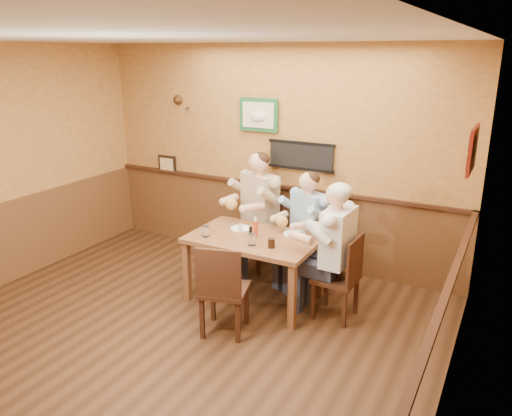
{
  "coord_description": "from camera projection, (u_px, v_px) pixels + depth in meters",
  "views": [
    {
      "loc": [
        2.78,
        -3.19,
        2.69
      ],
      "look_at": [
        0.4,
        1.27,
        1.1
      ],
      "focal_mm": 35.0,
      "sensor_mm": 36.0,
      "label": 1
    }
  ],
  "objects": [
    {
      "name": "chair_back_right",
      "position": [
        308.0,
        249.0,
        5.96
      ],
      "size": [
        0.53,
        0.53,
        0.87
      ],
      "primitive_type": null,
      "rotation": [
        0.0,
        0.0,
        -0.42
      ],
      "color": "#3B2013",
      "rests_on": "ground"
    },
    {
      "name": "chair_right_end",
      "position": [
        336.0,
        277.0,
        5.17
      ],
      "size": [
        0.44,
        0.44,
        0.92
      ],
      "primitive_type": null,
      "rotation": [
        0.0,
        0.0,
        -1.62
      ],
      "color": "#3B2013",
      "rests_on": "ground"
    },
    {
      "name": "salt_shaker",
      "position": [
        240.0,
        228.0,
        5.57
      ],
      "size": [
        0.04,
        0.04,
        0.1
      ],
      "primitive_type": "cylinder",
      "rotation": [
        0.0,
        0.0,
        0.05
      ],
      "color": "silver",
      "rests_on": "dining_table"
    },
    {
      "name": "plate_far_left",
      "position": [
        241.0,
        228.0,
        5.7
      ],
      "size": [
        0.31,
        0.31,
        0.02
      ],
      "primitive_type": "cylinder",
      "rotation": [
        0.0,
        0.0,
        0.42
      ],
      "color": "white",
      "rests_on": "dining_table"
    },
    {
      "name": "cola_tumbler",
      "position": [
        271.0,
        243.0,
        5.15
      ],
      "size": [
        0.1,
        0.1,
        0.1
      ],
      "primitive_type": "cylinder",
      "rotation": [
        0.0,
        0.0,
        -0.41
      ],
      "color": "black",
      "rests_on": "dining_table"
    },
    {
      "name": "room",
      "position": [
        169.0,
        173.0,
        4.32
      ],
      "size": [
        5.02,
        5.03,
        2.81
      ],
      "color": "black",
      "rests_on": "ground"
    },
    {
      "name": "chair_back_left",
      "position": [
        260.0,
        233.0,
        6.37
      ],
      "size": [
        0.57,
        0.57,
        0.96
      ],
      "primitive_type": null,
      "rotation": [
        0.0,
        0.0,
        -0.36
      ],
      "color": "#3B2013",
      "rests_on": "ground"
    },
    {
      "name": "diner_blue_polo",
      "position": [
        309.0,
        234.0,
        5.91
      ],
      "size": [
        0.76,
        0.76,
        1.24
      ],
      "primitive_type": null,
      "rotation": [
        0.0,
        0.0,
        -0.42
      ],
      "color": "#84A2C6",
      "rests_on": "ground"
    },
    {
      "name": "water_glass_mid",
      "position": [
        252.0,
        240.0,
        5.21
      ],
      "size": [
        0.11,
        0.11,
        0.12
      ],
      "primitive_type": "cylinder",
      "rotation": [
        0.0,
        0.0,
        0.41
      ],
      "color": "white",
      "rests_on": "dining_table"
    },
    {
      "name": "plate_far_right",
      "position": [
        294.0,
        234.0,
        5.53
      ],
      "size": [
        0.31,
        0.31,
        0.02
      ],
      "primitive_type": "cylinder",
      "rotation": [
        0.0,
        0.0,
        0.27
      ],
      "color": "white",
      "rests_on": "dining_table"
    },
    {
      "name": "pepper_shaker",
      "position": [
        251.0,
        231.0,
        5.52
      ],
      "size": [
        0.04,
        0.04,
        0.09
      ],
      "primitive_type": "cylinder",
      "rotation": [
        0.0,
        0.0,
        -0.09
      ],
      "color": "black",
      "rests_on": "dining_table"
    },
    {
      "name": "dining_table",
      "position": [
        254.0,
        244.0,
        5.5
      ],
      "size": [
        1.4,
        0.9,
        0.75
      ],
      "color": "brown",
      "rests_on": "ground"
    },
    {
      "name": "diner_white_elder",
      "position": [
        337.0,
        259.0,
        5.11
      ],
      "size": [
        0.63,
        0.63,
        1.31
      ],
      "primitive_type": null,
      "rotation": [
        0.0,
        0.0,
        -1.62
      ],
      "color": "silver",
      "rests_on": "ground"
    },
    {
      "name": "hot_sauce_bottle",
      "position": [
        255.0,
        228.0,
        5.44
      ],
      "size": [
        0.05,
        0.05,
        0.2
      ],
      "primitive_type": "cylinder",
      "rotation": [
        0.0,
        0.0,
        0.1
      ],
      "color": "red",
      "rests_on": "dining_table"
    },
    {
      "name": "chair_near_side",
      "position": [
        224.0,
        287.0,
        4.89
      ],
      "size": [
        0.55,
        0.55,
        0.96
      ],
      "primitive_type": null,
      "rotation": [
        0.0,
        0.0,
        3.42
      ],
      "color": "#3B2013",
      "rests_on": "ground"
    },
    {
      "name": "diner_tan_shirt",
      "position": [
        260.0,
        217.0,
        6.31
      ],
      "size": [
        0.81,
        0.81,
        1.37
      ],
      "primitive_type": null,
      "rotation": [
        0.0,
        0.0,
        -0.36
      ],
      "color": "#CFB58E",
      "rests_on": "ground"
    },
    {
      "name": "water_glass_left",
      "position": [
        206.0,
        231.0,
        5.46
      ],
      "size": [
        0.09,
        0.09,
        0.12
      ],
      "primitive_type": "cylinder",
      "rotation": [
        0.0,
        0.0,
        -0.14
      ],
      "color": "white",
      "rests_on": "dining_table"
    }
  ]
}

